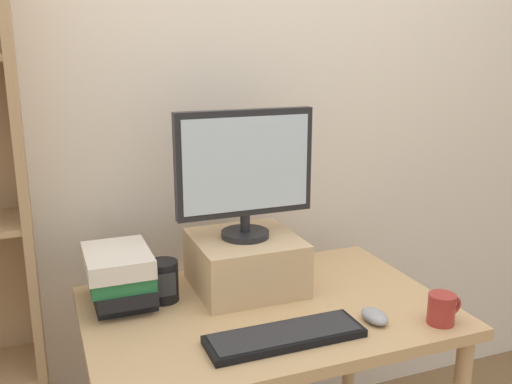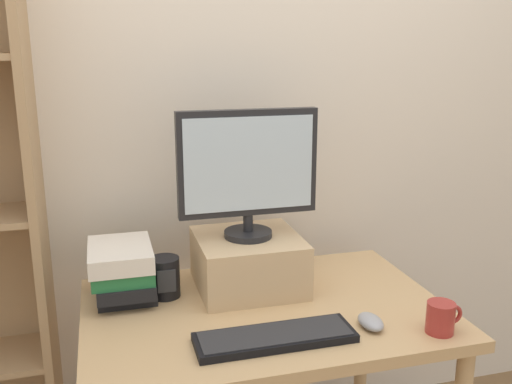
# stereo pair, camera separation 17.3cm
# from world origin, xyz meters

# --- Properties ---
(back_wall) EXTENTS (7.00, 0.08, 2.60)m
(back_wall) POSITION_xyz_m (0.00, 0.53, 1.30)
(back_wall) COLOR beige
(back_wall) RESTS_ON ground_plane
(desk) EXTENTS (1.10, 0.74, 0.75)m
(desk) POSITION_xyz_m (0.00, 0.00, 0.66)
(desk) COLOR tan
(desk) RESTS_ON ground_plane
(riser_box) EXTENTS (0.34, 0.33, 0.18)m
(riser_box) POSITION_xyz_m (-0.01, 0.16, 0.84)
(riser_box) COLOR tan
(riser_box) RESTS_ON desk
(computer_monitor) EXTENTS (0.45, 0.16, 0.42)m
(computer_monitor) POSITION_xyz_m (-0.01, 0.16, 1.15)
(computer_monitor) COLOR black
(computer_monitor) RESTS_ON riser_box
(keyboard) EXTENTS (0.44, 0.14, 0.02)m
(keyboard) POSITION_xyz_m (-0.03, -0.21, 0.76)
(keyboard) COLOR black
(keyboard) RESTS_ON desk
(computer_mouse) EXTENTS (0.06, 0.10, 0.04)m
(computer_mouse) POSITION_xyz_m (0.26, -0.21, 0.77)
(computer_mouse) COLOR #99999E
(computer_mouse) RESTS_ON desk
(book_stack) EXTENTS (0.20, 0.26, 0.18)m
(book_stack) POSITION_xyz_m (-0.42, 0.19, 0.84)
(book_stack) COLOR black
(book_stack) RESTS_ON desk
(coffee_mug) EXTENTS (0.11, 0.08, 0.09)m
(coffee_mug) POSITION_xyz_m (0.43, -0.28, 0.80)
(coffee_mug) COLOR #9E2D28
(coffee_mug) RESTS_ON desk
(desk_speaker) EXTENTS (0.10, 0.10, 0.13)m
(desk_speaker) POSITION_xyz_m (-0.29, 0.16, 0.82)
(desk_speaker) COLOR black
(desk_speaker) RESTS_ON desk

